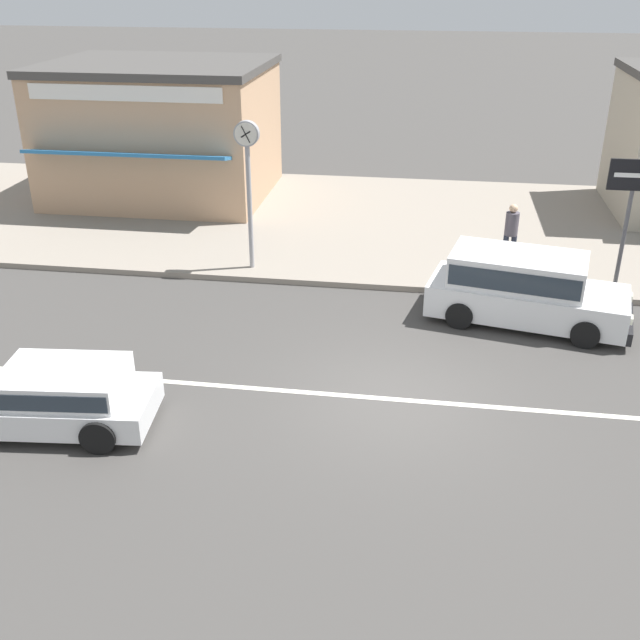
# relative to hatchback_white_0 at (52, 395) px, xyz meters

# --- Properties ---
(ground_plane) EXTENTS (160.00, 160.00, 0.00)m
(ground_plane) POSITION_rel_hatchback_white_0_xyz_m (5.78, 1.69, -0.59)
(ground_plane) COLOR #423F3D
(lane_centre_stripe) EXTENTS (50.40, 0.14, 0.01)m
(lane_centre_stripe) POSITION_rel_hatchback_white_0_xyz_m (5.78, 1.69, -0.59)
(lane_centre_stripe) COLOR silver
(lane_centre_stripe) RESTS_ON ground
(kerb_strip) EXTENTS (68.00, 10.00, 0.15)m
(kerb_strip) POSITION_rel_hatchback_white_0_xyz_m (5.78, 11.71, -0.51)
(kerb_strip) COLOR gray
(kerb_strip) RESTS_ON ground
(hatchback_white_0) EXTENTS (3.97, 2.00, 1.10)m
(hatchback_white_0) POSITION_rel_hatchback_white_0_xyz_m (0.00, 0.00, 0.00)
(hatchback_white_0) COLOR white
(hatchback_white_0) RESTS_ON ground
(minivan_white_1) EXTENTS (4.62, 2.58, 1.56)m
(minivan_white_1) POSITION_rel_hatchback_white_0_xyz_m (8.38, 5.48, 0.25)
(minivan_white_1) COLOR white
(minivan_white_1) RESTS_ON ground
(street_clock) EXTENTS (0.61, 0.22, 3.74)m
(street_clock) POSITION_rel_hatchback_white_0_xyz_m (1.78, 7.40, 2.30)
(street_clock) COLOR #9E9EA3
(street_clock) RESTS_ON kerb_strip
(pedestrian_near_clock) EXTENTS (0.34, 0.34, 1.62)m
(pedestrian_near_clock) POSITION_rel_hatchback_white_0_xyz_m (8.34, 8.60, 0.50)
(pedestrian_near_clock) COLOR #232838
(pedestrian_near_clock) RESTS_ON kerb_strip
(shopfront_corner_warung) EXTENTS (6.98, 6.39, 4.28)m
(shopfront_corner_warung) POSITION_rel_hatchback_white_0_xyz_m (-2.62, 13.57, 1.71)
(shopfront_corner_warung) COLOR tan
(shopfront_corner_warung) RESTS_ON kerb_strip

